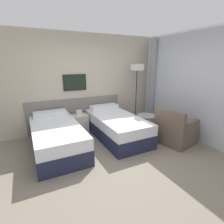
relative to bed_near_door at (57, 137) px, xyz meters
name	(u,v)px	position (x,y,z in m)	size (l,w,h in m)	color
ground_plane	(118,157)	(1.08, -0.93, -0.30)	(16.00, 16.00, 0.00)	slate
wall_headboard	(85,85)	(1.06, 1.07, 1.00)	(10.00, 0.10, 2.70)	#B7AD99
wall_window	(204,88)	(3.28, -1.08, 1.04)	(0.21, 4.47, 2.70)	white
bed_near_door	(57,137)	(0.00, 0.00, 0.00)	(1.01, 2.04, 0.71)	#1E233D
bed_near_window	(116,126)	(1.52, 0.00, 0.00)	(1.01, 2.04, 0.71)	#1E233D
nightstand	(79,123)	(0.76, 0.79, -0.04)	(0.46, 0.35, 0.64)	beige
floor_lamp	(137,73)	(2.57, 0.66, 1.32)	(0.28, 0.28, 1.87)	black
side_table	(147,121)	(2.29, -0.28, 0.11)	(0.52, 0.52, 0.57)	gray
armchair	(175,132)	(2.65, -0.96, -0.01)	(0.91, 0.90, 0.88)	brown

